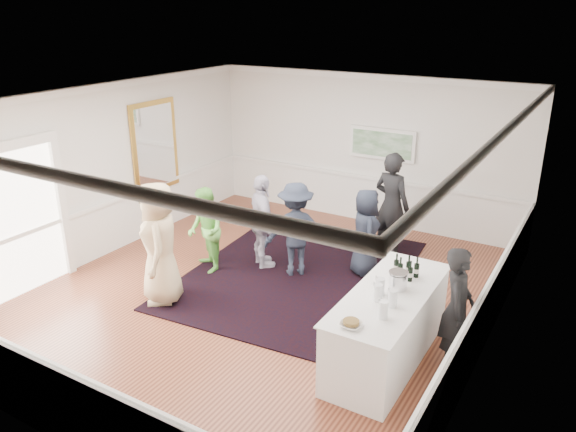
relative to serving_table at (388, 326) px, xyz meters
The scene contains 23 objects.
floor 2.56m from the serving_table, 163.97° to the left, with size 8.00×8.00×0.00m, color brown.
ceiling 3.68m from the serving_table, 163.97° to the left, with size 7.00×8.00×0.02m, color white.
wall_left 6.05m from the serving_table, behind, with size 0.02×8.00×3.20m, color white.
wall_right 1.69m from the serving_table, 32.46° to the left, with size 0.02×8.00×3.20m, color white.
wall_back 5.39m from the serving_table, 117.19° to the left, with size 7.00×0.02×3.20m, color white.
wall_front 4.24m from the serving_table, 126.09° to the right, with size 7.00×0.02×3.20m, color white.
wainscoting 2.51m from the serving_table, 163.97° to the left, with size 7.00×8.00×1.00m, color white, non-canonical shape.
mirror 6.33m from the serving_table, 161.23° to the left, with size 0.05×1.25×1.85m.
doorway 6.05m from the serving_table, 168.35° to the right, with size 0.10×1.78×2.56m.
landscape_painting 5.21m from the serving_table, 113.44° to the left, with size 1.44×0.06×0.66m.
area_rug 2.85m from the serving_table, 144.88° to the left, with size 3.53×4.63×0.02m, color black.
serving_table is the anchor object (origin of this frame).
bartender 0.92m from the serving_table, 22.81° to the left, with size 0.61×0.40×1.68m, color black.
guest_tan 3.75m from the serving_table, behind, with size 0.97×0.63×1.99m, color tan.
guest_green 3.90m from the serving_table, 166.28° to the left, with size 0.75×0.58×1.54m, color #6EC44E.
guest_lilac 3.41m from the serving_table, 152.54° to the left, with size 1.02×0.42×1.73m, color #B6AFC4.
guest_dark_a 2.86m from the serving_table, 145.62° to the left, with size 1.09×0.63×1.69m, color #1E2432.
guest_dark_b 3.46m from the serving_table, 110.57° to the left, with size 0.74×0.48×2.02m, color black.
guest_navy 2.62m from the serving_table, 120.07° to the left, with size 0.76×0.50×1.56m, color #1E2432.
wine_bottles 0.85m from the serving_table, 88.56° to the left, with size 0.35×0.23×0.31m.
juice_pitchers 0.70m from the serving_table, 84.82° to the right, with size 0.37×0.65×0.24m.
ice_bucket 0.63m from the serving_table, 74.42° to the left, with size 0.26×0.26×0.24m, color silver.
nut_bowl 1.14m from the serving_table, 95.66° to the right, with size 0.26×0.26×0.07m.
Camera 1 is at (4.55, -6.92, 4.50)m, focal length 35.00 mm.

